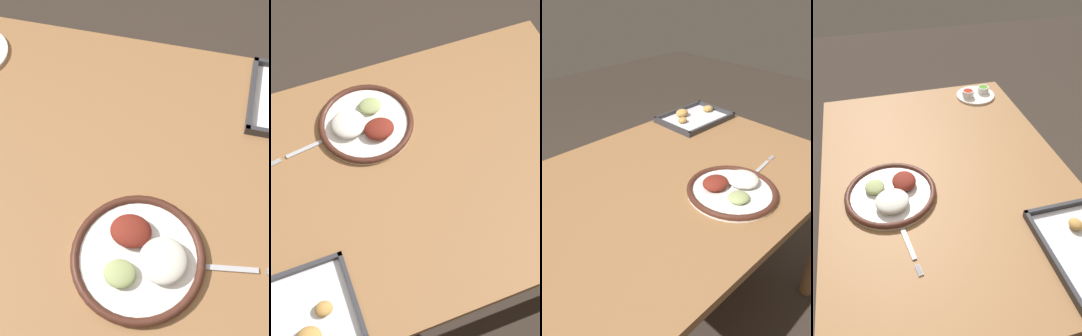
% 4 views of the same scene
% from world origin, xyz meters
% --- Properties ---
extents(ground_plane, '(8.00, 8.00, 0.00)m').
position_xyz_m(ground_plane, '(0.00, 0.00, 0.00)').
color(ground_plane, '#382D26').
extents(dining_table, '(1.24, 0.86, 0.77)m').
position_xyz_m(dining_table, '(0.00, 0.00, 0.66)').
color(dining_table, olive).
rests_on(dining_table, ground_plane).
extents(dinner_plate, '(0.30, 0.30, 0.05)m').
position_xyz_m(dinner_plate, '(0.08, -0.20, 0.79)').
color(dinner_plate, white).
rests_on(dinner_plate, dining_table).
extents(fork, '(0.20, 0.04, 0.00)m').
position_xyz_m(fork, '(0.28, -0.18, 0.78)').
color(fork, '#B2B2B7').
rests_on(fork, dining_table).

